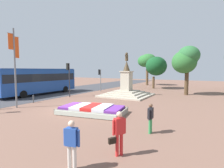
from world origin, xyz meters
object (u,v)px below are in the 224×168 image
at_px(statue_monument, 126,89).
at_px(traffic_light_mid_block, 69,73).
at_px(pedestrian_with_handbag, 119,131).
at_px(kerb_bollard_mid_b, 33,99).
at_px(pedestrian_near_planter, 150,116).
at_px(flower_planter, 92,110).
at_px(traffic_light_far_corner, 100,76).
at_px(banner_pole, 15,65).
at_px(pedestrian_crossing_plaza, 72,142).
at_px(city_bus, 39,80).

distance_m(statue_monument, traffic_light_mid_block, 7.32).
xyz_separation_m(pedestrian_with_handbag, kerb_bollard_mid_b, (-12.21, 5.28, -0.55)).
height_order(traffic_light_mid_block, kerb_bollard_mid_b, traffic_light_mid_block).
height_order(pedestrian_with_handbag, pedestrian_near_planter, pedestrian_with_handbag).
distance_m(flower_planter, kerb_bollard_mid_b, 7.53).
distance_m(traffic_light_far_corner, banner_pole, 13.32).
relative_size(statue_monument, pedestrian_crossing_plaza, 3.46).
bearing_deg(kerb_bollard_mid_b, traffic_light_far_corner, 87.36).
bearing_deg(city_bus, kerb_bollard_mid_b, -42.97).
height_order(traffic_light_mid_block, pedestrian_crossing_plaza, traffic_light_mid_block).
height_order(traffic_light_mid_block, pedestrian_near_planter, traffic_light_mid_block).
relative_size(traffic_light_mid_block, traffic_light_far_corner, 1.22).
relative_size(traffic_light_far_corner, banner_pole, 0.49).
height_order(flower_planter, kerb_bollard_mid_b, kerb_bollard_mid_b).
xyz_separation_m(statue_monument, traffic_light_mid_block, (-5.68, -4.16, 2.01)).
relative_size(traffic_light_far_corner, pedestrian_with_handbag, 1.95).
xyz_separation_m(traffic_light_mid_block, city_bus, (-4.84, -0.41, -0.86)).
distance_m(city_bus, pedestrian_with_handbag, 19.24).
xyz_separation_m(traffic_light_far_corner, pedestrian_near_planter, (12.02, -13.49, -1.45)).
xyz_separation_m(flower_planter, kerb_bollard_mid_b, (-7.51, 0.55, 0.15)).
bearing_deg(pedestrian_crossing_plaza, traffic_light_far_corner, 121.04).
distance_m(flower_planter, traffic_light_far_corner, 13.75).
height_order(flower_planter, city_bus, city_bus).
xyz_separation_m(traffic_light_far_corner, banner_pole, (0.21, -13.26, 1.34)).
height_order(statue_monument, pedestrian_crossing_plaza, statue_monument).
distance_m(traffic_light_mid_block, pedestrian_with_handbag, 15.56).
bearing_deg(traffic_light_far_corner, pedestrian_crossing_plaza, -58.96).
distance_m(flower_planter, pedestrian_crossing_plaza, 7.41).
distance_m(banner_pole, city_bus, 8.39).
bearing_deg(statue_monument, kerb_bollard_mid_b, -124.44).
relative_size(city_bus, pedestrian_with_handbag, 6.30).
height_order(pedestrian_with_handbag, kerb_bollard_mid_b, pedestrian_with_handbag).
distance_m(traffic_light_far_corner, pedestrian_near_planter, 18.13).
height_order(statue_monument, traffic_light_far_corner, statue_monument).
xyz_separation_m(statue_monument, pedestrian_near_planter, (6.52, -11.15, 0.08)).
height_order(city_bus, pedestrian_crossing_plaza, city_bus).
relative_size(flower_planter, pedestrian_with_handbag, 3.13).
bearing_deg(kerb_bollard_mid_b, pedestrian_near_planter, -10.77).
relative_size(traffic_light_far_corner, pedestrian_near_planter, 2.15).
bearing_deg(banner_pole, traffic_light_far_corner, 90.90).
height_order(flower_planter, banner_pole, banner_pole).
bearing_deg(flower_planter, kerb_bollard_mid_b, 175.84).
bearing_deg(statue_monument, flower_planter, -80.90).
bearing_deg(statue_monument, traffic_light_mid_block, -143.76).
distance_m(statue_monument, traffic_light_far_corner, 6.17).
relative_size(flower_planter, traffic_light_far_corner, 1.61).
bearing_deg(pedestrian_near_planter, statue_monument, 120.30).
relative_size(flower_planter, city_bus, 0.50).
xyz_separation_m(traffic_light_mid_block, pedestrian_crossing_plaza, (10.99, -11.47, -1.87)).
bearing_deg(kerb_bollard_mid_b, banner_pole, -71.45).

